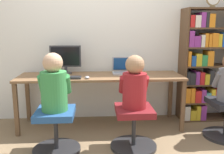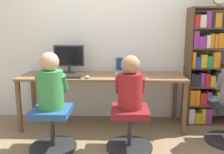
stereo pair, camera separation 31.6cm
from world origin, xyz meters
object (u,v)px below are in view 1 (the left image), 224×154
laptop (124,70)px  keyboard (65,78)px  person_at_laptop (135,84)px  person_at_monitor (54,85)px  office_chair_right (134,127)px  bookshelf (203,67)px  office_chair_left (56,130)px  desktop_monitor (65,59)px

laptop → keyboard: bearing=-158.1°
keyboard → person_at_laptop: size_ratio=0.68×
keyboard → person_at_monitor: size_ratio=0.64×
keyboard → office_chair_right: size_ratio=0.75×
laptop → bookshelf: 1.15m
laptop → bookshelf: size_ratio=0.21×
keyboard → office_chair_right: bearing=-31.8°
laptop → office_chair_left: bearing=-135.0°
office_chair_right → bookshelf: bearing=36.5°
person_at_monitor → bookshelf: size_ratio=0.38×
laptop → bookshelf: bookshelf is taller
keyboard → bookshelf: (1.94, 0.34, 0.06)m
desktop_monitor → keyboard: size_ratio=1.09×
office_chair_right → laptop: bearing=91.1°
person_at_monitor → office_chair_right: bearing=1.9°
office_chair_left → person_at_laptop: 1.00m
laptop → office_chair_right: bearing=-88.9°
office_chair_right → keyboard: bearing=148.2°
keyboard → person_at_monitor: (-0.06, -0.53, 0.03)m
bookshelf → laptop: bearing=-179.1°
keyboard → bookshelf: 1.97m
laptop → person_at_laptop: size_ratio=0.58×
keyboard → bookshelf: bearing=9.9°
office_chair_left → person_at_monitor: size_ratio=0.85×
office_chair_left → bookshelf: size_ratio=0.33×
keyboard → office_chair_left: keyboard is taller
desktop_monitor → office_chair_left: 1.12m
office_chair_right → bookshelf: bookshelf is taller
office_chair_left → office_chair_right: size_ratio=1.00×
desktop_monitor → office_chair_left: size_ratio=0.81×
laptop → keyboard: laptop is taller
bookshelf → desktop_monitor: bearing=179.4°
desktop_monitor → bookshelf: 1.98m
office_chair_left → person_at_monitor: person_at_monitor is taller
desktop_monitor → person_at_laptop: desktop_monitor is taller
keyboard → person_at_laptop: 0.95m
person_at_laptop → desktop_monitor: bearing=134.5°
keyboard → bookshelf: size_ratio=0.24×
keyboard → office_chair_left: bearing=-96.3°
office_chair_right → person_at_laptop: size_ratio=0.90×
laptop → person_at_laptop: bearing=-88.9°
desktop_monitor → keyboard: desktop_monitor is taller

